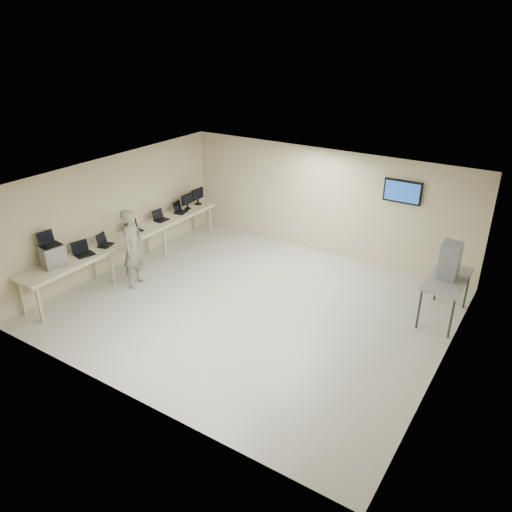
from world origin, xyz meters
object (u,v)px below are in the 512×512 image
Objects in this scene: workbench at (130,237)px; soldier at (133,248)px; side_table at (447,281)px; equipment_box at (53,256)px.

soldier reaches higher than workbench.
side_table reaches higher than workbench.
workbench is at bearing -165.89° from side_table.
side_table is (7.19, 1.81, 0.04)m from workbench.
soldier is at bearing 74.89° from equipment_box.
equipment_box is at bearing -91.69° from workbench.
soldier is (0.74, -0.59, 0.11)m from workbench.
workbench is at bearing 33.97° from soldier.
workbench is 2.15m from equipment_box.
equipment_box is at bearing -151.54° from side_table.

